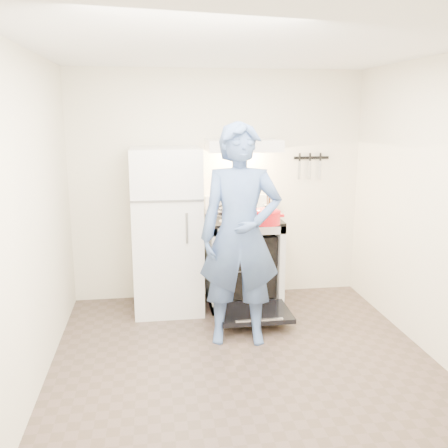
{
  "coord_description": "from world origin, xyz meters",
  "views": [
    {
      "loc": [
        -0.72,
        -3.61,
        2.04
      ],
      "look_at": [
        -0.05,
        1.0,
        1.0
      ],
      "focal_mm": 40.0,
      "sensor_mm": 36.0,
      "label": 1
    }
  ],
  "objects": [
    {
      "name": "dutch_oven",
      "position": [
        0.36,
        0.95,
        1.06
      ],
      "size": [
        0.33,
        0.26,
        0.22
      ],
      "primitive_type": null,
      "color": "red",
      "rests_on": "person"
    },
    {
      "name": "utensil_jar",
      "position": [
        0.47,
        1.35,
        1.05
      ],
      "size": [
        0.1,
        0.1,
        0.13
      ],
      "primitive_type": "cylinder",
      "rotation": [
        0.0,
        0.0,
        -0.09
      ],
      "color": "silver",
      "rests_on": "cooktop"
    },
    {
      "name": "oven_door",
      "position": [
        0.23,
        0.88,
        0.12
      ],
      "size": [
        0.7,
        0.54,
        0.04
      ],
      "primitive_type": "cube",
      "color": "black",
      "rests_on": "floor"
    },
    {
      "name": "stove_body",
      "position": [
        0.23,
        1.48,
        0.46
      ],
      "size": [
        0.76,
        0.65,
        0.92
      ],
      "primitive_type": "cube",
      "color": "silver",
      "rests_on": "floor"
    },
    {
      "name": "refrigerator",
      "position": [
        -0.58,
        1.45,
        0.85
      ],
      "size": [
        0.7,
        0.7,
        1.7
      ],
      "primitive_type": "cube",
      "color": "silver",
      "rests_on": "floor"
    },
    {
      "name": "backsplash",
      "position": [
        0.23,
        1.76,
        1.05
      ],
      "size": [
        0.76,
        0.07,
        0.2
      ],
      "primitive_type": "cube",
      "color": "silver",
      "rests_on": "cooktop"
    },
    {
      "name": "floor",
      "position": [
        0.0,
        0.0,
        0.0
      ],
      "size": [
        3.6,
        3.6,
        0.0
      ],
      "primitive_type": "plane",
      "color": "#4E3E37",
      "rests_on": "ground"
    },
    {
      "name": "cooktop",
      "position": [
        0.23,
        1.48,
        0.94
      ],
      "size": [
        0.76,
        0.65,
        0.03
      ],
      "primitive_type": "cube",
      "color": "black",
      "rests_on": "stove_body"
    },
    {
      "name": "knife_strip",
      "position": [
        1.05,
        1.79,
        1.55
      ],
      "size": [
        0.4,
        0.02,
        0.03
      ],
      "primitive_type": "cube",
      "color": "black",
      "rests_on": "back_wall"
    },
    {
      "name": "pizza_stone",
      "position": [
        0.31,
        1.56,
        0.45
      ],
      "size": [
        0.3,
        0.3,
        0.02
      ],
      "primitive_type": "cylinder",
      "color": "#82654C",
      "rests_on": "oven_rack"
    },
    {
      "name": "range_hood",
      "position": [
        0.23,
        1.55,
        1.71
      ],
      "size": [
        0.76,
        0.5,
        0.12
      ],
      "primitive_type": "cube",
      "color": "silver",
      "rests_on": "back_wall"
    },
    {
      "name": "person",
      "position": [
        0.03,
        0.58,
        0.98
      ],
      "size": [
        0.77,
        0.56,
        1.97
      ],
      "primitive_type": "imported",
      "rotation": [
        0.0,
        0.0,
        -0.12
      ],
      "color": "#33477A",
      "rests_on": "floor"
    },
    {
      "name": "back_wall",
      "position": [
        0.0,
        1.8,
        1.25
      ],
      "size": [
        3.2,
        0.02,
        2.5
      ],
      "primitive_type": "cube",
      "color": "beige",
      "rests_on": "ground"
    },
    {
      "name": "tea_kettle",
      "position": [
        0.05,
        1.7,
        1.1
      ],
      "size": [
        0.24,
        0.2,
        0.3
      ],
      "primitive_type": null,
      "color": "silver",
      "rests_on": "cooktop"
    },
    {
      "name": "oven_rack",
      "position": [
        0.23,
        1.48,
        0.44
      ],
      "size": [
        0.6,
        0.52,
        0.01
      ],
      "primitive_type": "cube",
      "color": "gray",
      "rests_on": "stove_body"
    }
  ]
}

